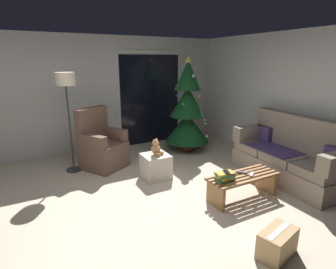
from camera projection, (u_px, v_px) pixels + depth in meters
The scene contains 17 objects.
ground_plane at pixel (166, 210), 3.68m from camera, with size 7.00×7.00×0.00m, color beige.
wall_back at pixel (102, 94), 5.94m from camera, with size 5.72×0.12×2.50m, color beige.
wall_right at pixel (312, 104), 4.64m from camera, with size 0.12×6.00×2.50m, color beige.
patio_door_frame at pixel (150, 98), 6.44m from camera, with size 1.60×0.02×2.20m, color silver.
patio_door_glass at pixel (151, 100), 6.43m from camera, with size 1.50×0.02×2.10m, color black.
couch at pixel (290, 157), 4.55m from camera, with size 0.86×1.97×1.08m.
coffee_table at pixel (243, 183), 3.93m from camera, with size 1.10×0.40×0.37m.
remote_graphite at pixel (242, 172), 3.96m from camera, with size 0.04×0.16×0.02m, color #333338.
remote_silver at pixel (252, 174), 3.90m from camera, with size 0.04×0.16×0.02m, color #ADADB2.
book_stack at pixel (225, 176), 3.71m from camera, with size 0.27×0.23×0.13m.
cell_phone at pixel (227, 172), 3.68m from camera, with size 0.07×0.14×0.01m, color black.
christmas_tree at pixel (187, 111), 5.88m from camera, with size 0.98×0.98×2.05m.
armchair at pixel (102, 147), 5.06m from camera, with size 0.94×0.94×1.13m.
floor_lamp at pixel (66, 89), 4.59m from camera, with size 0.32×0.32×1.78m.
ottoman at pixel (156, 166), 4.64m from camera, with size 0.44×0.44×0.42m, color beige.
teddy_bear_honey at pixel (156, 148), 4.54m from camera, with size 0.21×0.22×0.29m.
cardboard_box_taped_mid_floor at pixel (277, 243), 2.79m from camera, with size 0.50×0.36×0.29m.
Camera 1 is at (-1.52, -2.88, 1.99)m, focal length 28.67 mm.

